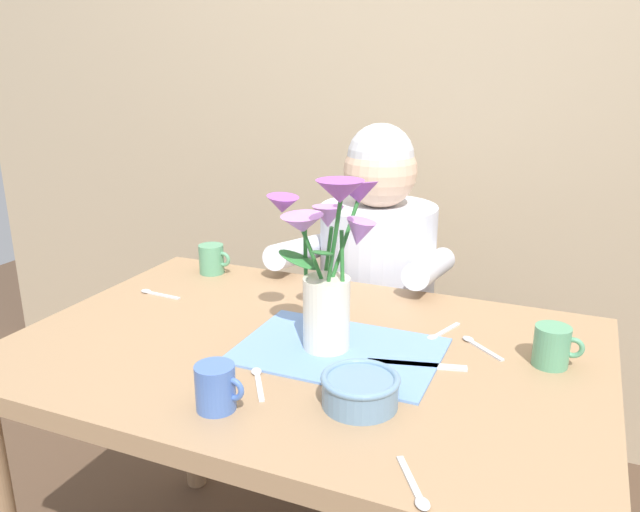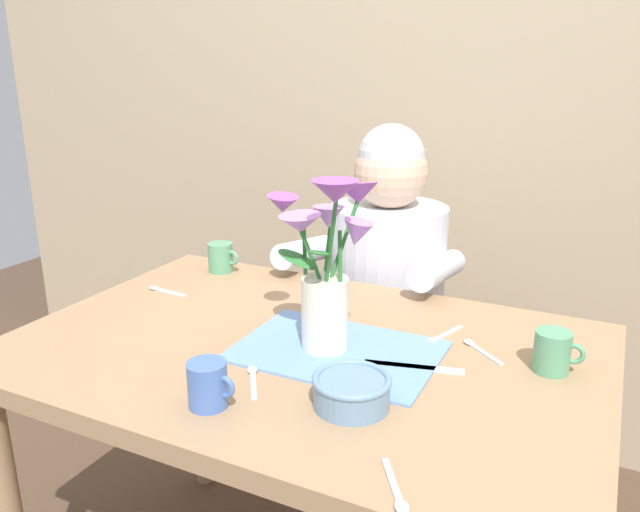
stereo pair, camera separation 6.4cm
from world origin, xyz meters
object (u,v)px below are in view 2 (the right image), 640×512
Objects in this scene: dinner_knife at (414,366)px; tea_cup at (208,384)px; coffee_cup at (553,352)px; seated_person at (385,315)px; ceramic_bowl at (352,390)px; ceramic_mug at (221,257)px; flower_vase at (327,263)px.

dinner_knife is 2.04× the size of tea_cup.
seated_person is at bearing 135.32° from coffee_cup.
tea_cup is (0.01, -0.90, 0.22)m from seated_person.
ceramic_bowl reaches higher than dinner_knife.
tea_cup is (0.39, -0.60, 0.00)m from ceramic_mug.
ceramic_mug is 0.71m from tea_cup.
ceramic_mug is at bearing 146.56° from flower_vase.
ceramic_mug is 1.00× the size of coffee_cup.
tea_cup is at bearing -56.94° from ceramic_mug.
flower_vase reaches higher than dinner_knife.
flower_vase is 1.93× the size of dinner_knife.
seated_person reaches higher than coffee_cup.
seated_person reaches higher than flower_vase.
dinner_knife is at bearing 46.55° from tea_cup.
dinner_knife is at bearing 0.73° from flower_vase.
seated_person is at bearing 38.49° from ceramic_mug.
tea_cup is (-0.22, -0.11, 0.01)m from ceramic_bowl.
ceramic_bowl is 0.78m from ceramic_mug.
ceramic_bowl is at bearing -135.82° from coffee_cup.
tea_cup reaches higher than dinner_knife.
ceramic_mug is 0.92m from coffee_cup.
seated_person is 0.76m from coffee_cup.
tea_cup is at bearing -142.69° from coffee_cup.
ceramic_bowl is (0.23, -0.79, 0.21)m from seated_person.
flower_vase is 3.94× the size of ceramic_mug.
tea_cup is at bearing -106.77° from flower_vase.
ceramic_bowl is at bearing -53.49° from flower_vase.
coffee_cup is at bearing 44.18° from ceramic_bowl.
ceramic_mug is 1.00× the size of tea_cup.
ceramic_mug is at bearing 141.08° from dinner_knife.
ceramic_mug and tea_cup have the same top height.
flower_vase is 0.59m from ceramic_mug.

